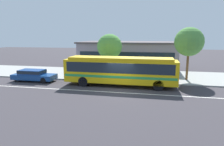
{
  "coord_description": "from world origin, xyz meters",
  "views": [
    {
      "loc": [
        2.94,
        -17.83,
        5.04
      ],
      "look_at": [
        -1.03,
        1.61,
        1.3
      ],
      "focal_mm": 32.05,
      "sensor_mm": 36.0,
      "label": 1
    }
  ],
  "objects_px": {
    "sedan_behind_bus": "(33,75)",
    "transit_bus": "(120,69)",
    "street_tree_near_stop": "(110,47)",
    "pedestrian_walking_along_curb": "(138,71)",
    "street_tree_mid_block": "(189,42)",
    "pedestrian_standing_by_tree": "(106,69)",
    "bus_stop_sign": "(152,67)",
    "pedestrian_waiting_near_sign": "(175,73)"
  },
  "relations": [
    {
      "from": "transit_bus",
      "to": "street_tree_mid_block",
      "type": "height_order",
      "value": "street_tree_mid_block"
    },
    {
      "from": "bus_stop_sign",
      "to": "street_tree_near_stop",
      "type": "height_order",
      "value": "street_tree_near_stop"
    },
    {
      "from": "bus_stop_sign",
      "to": "pedestrian_standing_by_tree",
      "type": "bearing_deg",
      "value": 168.42
    },
    {
      "from": "transit_bus",
      "to": "pedestrian_standing_by_tree",
      "type": "height_order",
      "value": "transit_bus"
    },
    {
      "from": "street_tree_near_stop",
      "to": "bus_stop_sign",
      "type": "bearing_deg",
      "value": -23.16
    },
    {
      "from": "pedestrian_waiting_near_sign",
      "to": "bus_stop_sign",
      "type": "height_order",
      "value": "bus_stop_sign"
    },
    {
      "from": "pedestrian_walking_along_curb",
      "to": "street_tree_mid_block",
      "type": "bearing_deg",
      "value": 9.29
    },
    {
      "from": "sedan_behind_bus",
      "to": "street_tree_near_stop",
      "type": "bearing_deg",
      "value": 27.33
    },
    {
      "from": "pedestrian_waiting_near_sign",
      "to": "street_tree_near_stop",
      "type": "xyz_separation_m",
      "value": [
        -7.54,
        1.9,
        2.61
      ]
    },
    {
      "from": "sedan_behind_bus",
      "to": "street_tree_mid_block",
      "type": "xyz_separation_m",
      "value": [
        16.81,
        3.67,
        3.61
      ]
    },
    {
      "from": "transit_bus",
      "to": "pedestrian_waiting_near_sign",
      "type": "distance_m",
      "value": 6.02
    },
    {
      "from": "sedan_behind_bus",
      "to": "pedestrian_standing_by_tree",
      "type": "height_order",
      "value": "pedestrian_standing_by_tree"
    },
    {
      "from": "street_tree_near_stop",
      "to": "transit_bus",
      "type": "bearing_deg",
      "value": -64.46
    },
    {
      "from": "transit_bus",
      "to": "street_tree_mid_block",
      "type": "xyz_separation_m",
      "value": [
        6.97,
        3.8,
        2.65
      ]
    },
    {
      "from": "bus_stop_sign",
      "to": "street_tree_mid_block",
      "type": "xyz_separation_m",
      "value": [
        3.87,
        1.8,
        2.63
      ]
    },
    {
      "from": "transit_bus",
      "to": "pedestrian_walking_along_curb",
      "type": "bearing_deg",
      "value": 62.39
    },
    {
      "from": "street_tree_near_stop",
      "to": "street_tree_mid_block",
      "type": "relative_size",
      "value": 0.88
    },
    {
      "from": "bus_stop_sign",
      "to": "transit_bus",
      "type": "bearing_deg",
      "value": -147.23
    },
    {
      "from": "pedestrian_walking_along_curb",
      "to": "pedestrian_waiting_near_sign",
      "type": "bearing_deg",
      "value": -8.79
    },
    {
      "from": "pedestrian_standing_by_tree",
      "to": "street_tree_mid_block",
      "type": "xyz_separation_m",
      "value": [
        9.15,
        0.72,
        3.2
      ]
    },
    {
      "from": "transit_bus",
      "to": "sedan_behind_bus",
      "type": "bearing_deg",
      "value": 179.24
    },
    {
      "from": "street_tree_near_stop",
      "to": "street_tree_mid_block",
      "type": "distance_m",
      "value": 9.0
    },
    {
      "from": "pedestrian_standing_by_tree",
      "to": "street_tree_mid_block",
      "type": "relative_size",
      "value": 0.3
    },
    {
      "from": "transit_bus",
      "to": "street_tree_near_stop",
      "type": "height_order",
      "value": "street_tree_near_stop"
    },
    {
      "from": "transit_bus",
      "to": "street_tree_near_stop",
      "type": "xyz_separation_m",
      "value": [
        -2.0,
        4.18,
        2.01
      ]
    },
    {
      "from": "sedan_behind_bus",
      "to": "transit_bus",
      "type": "bearing_deg",
      "value": -0.76
    },
    {
      "from": "sedan_behind_bus",
      "to": "bus_stop_sign",
      "type": "height_order",
      "value": "bus_stop_sign"
    },
    {
      "from": "sedan_behind_bus",
      "to": "street_tree_near_stop",
      "type": "relative_size",
      "value": 0.93
    },
    {
      "from": "sedan_behind_bus",
      "to": "street_tree_near_stop",
      "type": "height_order",
      "value": "street_tree_near_stop"
    },
    {
      "from": "pedestrian_waiting_near_sign",
      "to": "pedestrian_walking_along_curb",
      "type": "relative_size",
      "value": 0.98
    },
    {
      "from": "transit_bus",
      "to": "pedestrian_waiting_near_sign",
      "type": "xyz_separation_m",
      "value": [
        5.54,
        2.28,
        -0.6
      ]
    },
    {
      "from": "pedestrian_waiting_near_sign",
      "to": "pedestrian_standing_by_tree",
      "type": "relative_size",
      "value": 0.96
    },
    {
      "from": "transit_bus",
      "to": "pedestrian_standing_by_tree",
      "type": "bearing_deg",
      "value": 125.22
    },
    {
      "from": "pedestrian_standing_by_tree",
      "to": "sedan_behind_bus",
      "type": "bearing_deg",
      "value": -158.94
    },
    {
      "from": "pedestrian_waiting_near_sign",
      "to": "pedestrian_standing_by_tree",
      "type": "xyz_separation_m",
      "value": [
        -7.71,
        0.8,
        0.05
      ]
    },
    {
      "from": "pedestrian_standing_by_tree",
      "to": "street_tree_mid_block",
      "type": "distance_m",
      "value": 9.72
    },
    {
      "from": "pedestrian_waiting_near_sign",
      "to": "pedestrian_walking_along_curb",
      "type": "xyz_separation_m",
      "value": [
        -4.02,
        0.62,
        0.03
      ]
    },
    {
      "from": "pedestrian_standing_by_tree",
      "to": "street_tree_near_stop",
      "type": "bearing_deg",
      "value": 80.86
    },
    {
      "from": "transit_bus",
      "to": "street_tree_near_stop",
      "type": "distance_m",
      "value": 5.05
    },
    {
      "from": "transit_bus",
      "to": "sedan_behind_bus",
      "type": "xyz_separation_m",
      "value": [
        -9.83,
        0.13,
        -0.96
      ]
    },
    {
      "from": "pedestrian_waiting_near_sign",
      "to": "street_tree_near_stop",
      "type": "bearing_deg",
      "value": 165.87
    },
    {
      "from": "pedestrian_standing_by_tree",
      "to": "bus_stop_sign",
      "type": "xyz_separation_m",
      "value": [
        5.28,
        -1.08,
        0.58
      ]
    }
  ]
}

